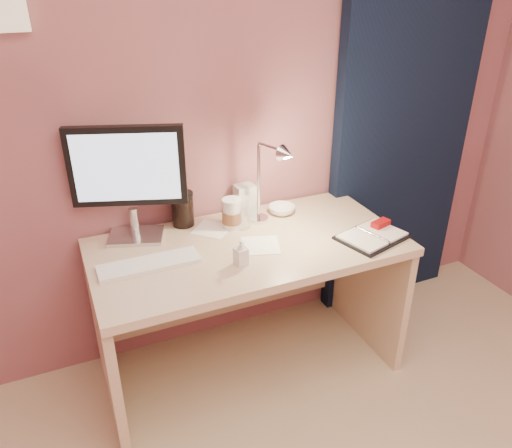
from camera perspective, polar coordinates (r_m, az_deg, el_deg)
name	(u,v)px	position (r m, az deg, el deg)	size (l,w,h in m)	color
room	(391,115)	(2.80, 15.13, 11.89)	(3.50, 3.50, 3.50)	#C6B28E
desk	(243,277)	(2.42, -1.51, -6.11)	(1.40, 0.70, 0.73)	beige
monitor	(129,174)	(2.23, -14.36, 5.61)	(0.48, 0.24, 0.53)	silver
keyboard	(149,264)	(2.13, -12.12, -4.48)	(0.42, 0.12, 0.02)	white
planner	(373,235)	(2.35, 13.21, -1.24)	(0.35, 0.30, 0.05)	black
paper_b	(260,245)	(2.23, 0.48, -2.45)	(0.17, 0.17, 0.00)	white
paper_c	(212,229)	(2.37, -5.04, -0.57)	(0.16, 0.16, 0.00)	white
coffee_cup	(232,214)	(2.35, -2.79, 1.10)	(0.09, 0.09, 0.15)	silver
clear_cup	(241,213)	(2.36, -1.68, 1.31)	(0.09, 0.09, 0.15)	white
bowl	(282,210)	(2.51, 2.96, 1.64)	(0.13, 0.13, 0.04)	white
lotion_bottle	(241,252)	(2.07, -1.75, -3.27)	(0.05, 0.05, 0.11)	silver
dark_jar	(183,211)	(2.40, -8.38, 1.52)	(0.10, 0.10, 0.15)	black
product_box	(245,199)	(2.51, -1.30, 2.92)	(0.10, 0.08, 0.15)	silver
desk_lamp	(260,179)	(2.24, 0.42, 5.22)	(0.16, 0.26, 0.42)	silver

